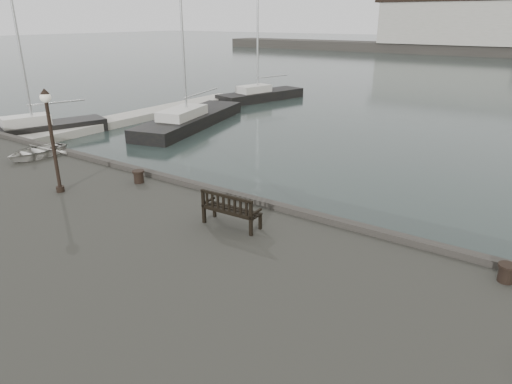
# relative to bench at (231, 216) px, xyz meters

# --- Properties ---
(ground) EXTENTS (400.00, 400.00, 0.00)m
(ground) POSITION_rel_bench_xyz_m (1.18, 1.90, -1.87)
(ground) COLOR black
(ground) RESTS_ON ground
(pontoon) EXTENTS (2.00, 24.00, 0.50)m
(pontoon) POSITION_rel_bench_xyz_m (-18.82, 11.90, -1.62)
(pontoon) COLOR #B6B2A8
(pontoon) RESTS_ON ground
(bench) EXTENTS (1.70, 0.65, 0.96)m
(bench) POSITION_rel_bench_xyz_m (0.00, 0.00, 0.00)
(bench) COLOR black
(bench) RESTS_ON quay
(bollard_left) EXTENTS (0.50, 0.50, 0.44)m
(bollard_left) POSITION_rel_bench_xyz_m (-4.84, 1.00, -0.09)
(bollard_left) COLOR black
(bollard_left) RESTS_ON quay
(bollard_right) EXTENTS (0.47, 0.47, 0.42)m
(bollard_right) POSITION_rel_bench_xyz_m (6.67, 1.14, -0.10)
(bollard_right) COLOR black
(bollard_right) RESTS_ON quay
(lamp_post) EXTENTS (0.34, 0.34, 3.39)m
(lamp_post) POSITION_rel_bench_xyz_m (-6.31, -1.10, 1.87)
(lamp_post) COLOR black
(lamp_post) RESTS_ON quay
(dinghy) EXTENTS (1.91, 2.58, 0.52)m
(dinghy) POSITION_rel_bench_xyz_m (-10.72, 0.72, -0.05)
(dinghy) COLOR #BCBAB3
(dinghy) RESTS_ON quay
(yacht_a) EXTENTS (4.37, 8.02, 10.89)m
(yacht_a) POSITION_rel_bench_xyz_m (-19.92, 6.34, -1.62)
(yacht_a) COLOR black
(yacht_a) RESTS_ON ground
(yacht_c) EXTENTS (5.37, 11.62, 14.96)m
(yacht_c) POSITION_rel_bench_xyz_m (-14.26, 13.96, -1.62)
(yacht_c) COLOR black
(yacht_c) RESTS_ON ground
(yacht_d) EXTENTS (4.32, 8.95, 11.01)m
(yacht_d) POSITION_rel_bench_xyz_m (-16.14, 25.37, -1.63)
(yacht_d) COLOR black
(yacht_d) RESTS_ON ground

